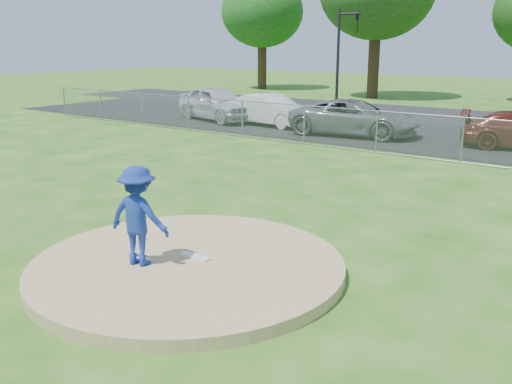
% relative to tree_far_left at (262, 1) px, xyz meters
% --- Properties ---
extents(ground, '(120.00, 120.00, 0.00)m').
position_rel_tree_far_left_xyz_m(ground, '(22.00, -23.00, -7.06)').
color(ground, '#295813').
rests_on(ground, ground).
extents(pitchers_mound, '(5.40, 5.40, 0.20)m').
position_rel_tree_far_left_xyz_m(pitchers_mound, '(22.00, -33.00, -6.96)').
color(pitchers_mound, tan).
rests_on(pitchers_mound, ground).
extents(pitching_rubber, '(0.60, 0.15, 0.04)m').
position_rel_tree_far_left_xyz_m(pitching_rubber, '(22.00, -32.80, -6.84)').
color(pitching_rubber, white).
rests_on(pitching_rubber, pitchers_mound).
extents(chain_link_fence, '(40.00, 0.06, 1.50)m').
position_rel_tree_far_left_xyz_m(chain_link_fence, '(22.00, -21.00, -6.31)').
color(chain_link_fence, gray).
rests_on(chain_link_fence, ground).
extents(parking_lot, '(50.00, 8.00, 0.01)m').
position_rel_tree_far_left_xyz_m(parking_lot, '(22.00, -16.50, -7.05)').
color(parking_lot, black).
rests_on(parking_lot, ground).
extents(tree_far_left, '(6.72, 6.72, 10.74)m').
position_rel_tree_far_left_xyz_m(tree_far_left, '(0.00, 0.00, 0.00)').
color(tree_far_left, '#342313').
rests_on(tree_far_left, ground).
extents(traffic_signal_left, '(1.28, 0.20, 5.60)m').
position_rel_tree_far_left_xyz_m(traffic_signal_left, '(13.24, -11.00, -3.70)').
color(traffic_signal_left, black).
rests_on(traffic_signal_left, ground).
extents(pitcher, '(1.20, 0.85, 1.70)m').
position_rel_tree_far_left_xyz_m(pitcher, '(21.44, -33.55, -6.01)').
color(pitcher, navy).
rests_on(pitcher, pitchers_mound).
extents(traffic_cone, '(0.36, 0.36, 0.71)m').
position_rel_tree_far_left_xyz_m(traffic_cone, '(15.91, -17.42, -6.70)').
color(traffic_cone, orange).
rests_on(traffic_cone, parking_lot).
extents(parked_car_silver, '(5.33, 3.26, 1.69)m').
position_rel_tree_far_left_xyz_m(parked_car_silver, '(9.84, -17.63, -6.20)').
color(parked_car_silver, silver).
rests_on(parked_car_silver, parking_lot).
extents(parked_car_white, '(4.58, 2.00, 1.46)m').
position_rel_tree_far_left_xyz_m(parked_car_white, '(13.06, -17.59, -6.32)').
color(parked_car_white, white).
rests_on(parked_car_white, parking_lot).
extents(parked_car_gray, '(5.69, 3.23, 1.50)m').
position_rel_tree_far_left_xyz_m(parked_car_gray, '(17.57, -17.89, -6.30)').
color(parked_car_gray, slate).
rests_on(parked_car_gray, parking_lot).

